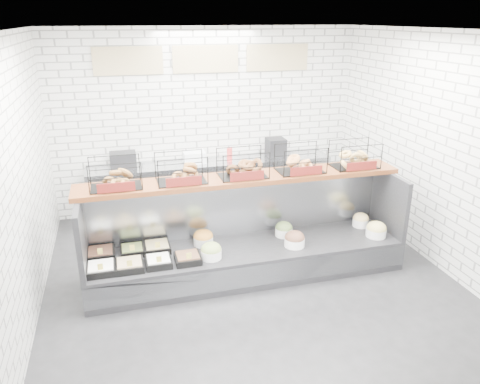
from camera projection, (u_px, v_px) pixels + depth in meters
name	position (u px, v px, depth m)	size (l,w,h in m)	color
ground	(254.00, 285.00, 5.81)	(5.50, 5.50, 0.00)	black
room_shell	(241.00, 111.00, 5.63)	(5.02, 5.51, 3.01)	silver
display_case	(244.00, 250.00, 6.00)	(4.00, 0.90, 1.20)	black
bagel_shelf	(243.00, 167.00, 5.79)	(4.10, 0.50, 0.40)	#4B2310
prep_counter	(212.00, 186.00, 7.84)	(4.00, 0.60, 1.20)	#93969B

